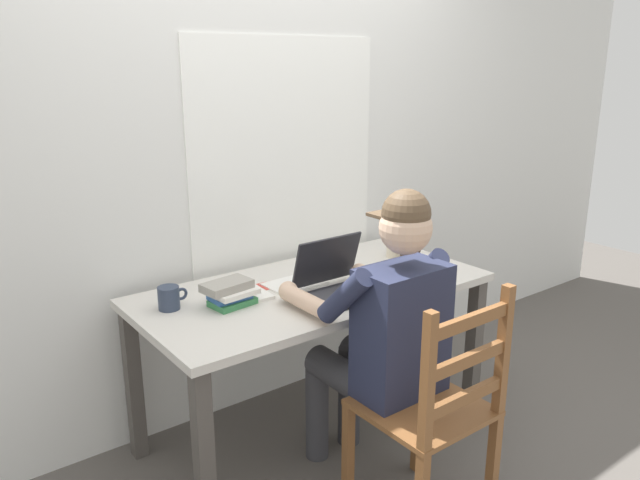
{
  "coord_description": "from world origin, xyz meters",
  "views": [
    {
      "loc": [
        -1.52,
        -2.04,
        1.68
      ],
      "look_at": [
        -0.0,
        -0.05,
        0.95
      ],
      "focal_mm": 34.77,
      "sensor_mm": 36.0,
      "label": 1
    }
  ],
  "objects_px": {
    "desk": "(314,305)",
    "book_stack_main": "(230,293)",
    "laptop": "(339,281)",
    "coffee_mug_dark": "(409,254)",
    "landscape_photo_print": "(270,285)",
    "computer_mouse": "(392,279)",
    "wooden_chair": "(433,412)",
    "coffee_mug_spare": "(169,298)",
    "coffee_mug_white": "(395,247)",
    "seated_person": "(382,328)"
  },
  "relations": [
    {
      "from": "computer_mouse",
      "to": "desk",
      "type": "bearing_deg",
      "value": 148.47
    },
    {
      "from": "wooden_chair",
      "to": "computer_mouse",
      "type": "height_order",
      "value": "wooden_chair"
    },
    {
      "from": "desk",
      "to": "landscape_photo_print",
      "type": "relative_size",
      "value": 11.83
    },
    {
      "from": "coffee_mug_white",
      "to": "coffee_mug_dark",
      "type": "bearing_deg",
      "value": -103.92
    },
    {
      "from": "coffee_mug_dark",
      "to": "book_stack_main",
      "type": "xyz_separation_m",
      "value": [
        -0.95,
        0.06,
        0.0
      ]
    },
    {
      "from": "desk",
      "to": "wooden_chair",
      "type": "bearing_deg",
      "value": -90.74
    },
    {
      "from": "laptop",
      "to": "desk",
      "type": "bearing_deg",
      "value": 105.51
    },
    {
      "from": "wooden_chair",
      "to": "book_stack_main",
      "type": "relative_size",
      "value": 4.31
    },
    {
      "from": "book_stack_main",
      "to": "landscape_photo_print",
      "type": "distance_m",
      "value": 0.27
    },
    {
      "from": "wooden_chair",
      "to": "landscape_photo_print",
      "type": "distance_m",
      "value": 0.9
    },
    {
      "from": "coffee_mug_white",
      "to": "seated_person",
      "type": "bearing_deg",
      "value": -137.41
    },
    {
      "from": "desk",
      "to": "book_stack_main",
      "type": "bearing_deg",
      "value": 176.8
    },
    {
      "from": "wooden_chair",
      "to": "computer_mouse",
      "type": "distance_m",
      "value": 0.69
    },
    {
      "from": "coffee_mug_spare",
      "to": "wooden_chair",
      "type": "bearing_deg",
      "value": -55.12
    },
    {
      "from": "desk",
      "to": "coffee_mug_spare",
      "type": "xyz_separation_m",
      "value": [
        -0.61,
        0.13,
        0.14
      ]
    },
    {
      "from": "seated_person",
      "to": "computer_mouse",
      "type": "xyz_separation_m",
      "value": [
        0.31,
        0.27,
        0.06
      ]
    },
    {
      "from": "book_stack_main",
      "to": "desk",
      "type": "bearing_deg",
      "value": -3.2
    },
    {
      "from": "desk",
      "to": "coffee_mug_dark",
      "type": "height_order",
      "value": "coffee_mug_dark"
    },
    {
      "from": "wooden_chair",
      "to": "coffee_mug_white",
      "type": "relative_size",
      "value": 7.69
    },
    {
      "from": "desk",
      "to": "computer_mouse",
      "type": "relative_size",
      "value": 15.38
    },
    {
      "from": "laptop",
      "to": "coffee_mug_white",
      "type": "distance_m",
      "value": 0.59
    },
    {
      "from": "coffee_mug_white",
      "to": "landscape_photo_print",
      "type": "xyz_separation_m",
      "value": [
        -0.73,
        0.03,
        -0.05
      ]
    },
    {
      "from": "wooden_chair",
      "to": "coffee_mug_dark",
      "type": "height_order",
      "value": "wooden_chair"
    },
    {
      "from": "desk",
      "to": "laptop",
      "type": "relative_size",
      "value": 4.66
    },
    {
      "from": "book_stack_main",
      "to": "landscape_photo_print",
      "type": "relative_size",
      "value": 1.69
    },
    {
      "from": "desk",
      "to": "book_stack_main",
      "type": "xyz_separation_m",
      "value": [
        -0.4,
        0.02,
        0.14
      ]
    },
    {
      "from": "coffee_mug_white",
      "to": "coffee_mug_spare",
      "type": "distance_m",
      "value": 1.19
    },
    {
      "from": "laptop",
      "to": "landscape_photo_print",
      "type": "distance_m",
      "value": 0.32
    },
    {
      "from": "computer_mouse",
      "to": "wooden_chair",
      "type": "bearing_deg",
      "value": -119.23
    },
    {
      "from": "coffee_mug_dark",
      "to": "laptop",
      "type": "bearing_deg",
      "value": -169.25
    },
    {
      "from": "landscape_photo_print",
      "to": "coffee_mug_spare",
      "type": "bearing_deg",
      "value": -179.02
    },
    {
      "from": "landscape_photo_print",
      "to": "desk",
      "type": "bearing_deg",
      "value": -35.56
    },
    {
      "from": "wooden_chair",
      "to": "seated_person",
      "type": "bearing_deg",
      "value": 90.0
    },
    {
      "from": "seated_person",
      "to": "landscape_photo_print",
      "type": "relative_size",
      "value": 9.63
    },
    {
      "from": "laptop",
      "to": "coffee_mug_white",
      "type": "relative_size",
      "value": 2.68
    },
    {
      "from": "coffee_mug_dark",
      "to": "book_stack_main",
      "type": "bearing_deg",
      "value": 176.43
    },
    {
      "from": "computer_mouse",
      "to": "book_stack_main",
      "type": "relative_size",
      "value": 0.45
    },
    {
      "from": "laptop",
      "to": "landscape_photo_print",
      "type": "height_order",
      "value": "laptop"
    },
    {
      "from": "computer_mouse",
      "to": "seated_person",
      "type": "bearing_deg",
      "value": -138.92
    },
    {
      "from": "coffee_mug_spare",
      "to": "book_stack_main",
      "type": "bearing_deg",
      "value": -27.62
    },
    {
      "from": "seated_person",
      "to": "laptop",
      "type": "bearing_deg",
      "value": 81.65
    },
    {
      "from": "desk",
      "to": "coffee_mug_spare",
      "type": "bearing_deg",
      "value": 167.74
    },
    {
      "from": "desk",
      "to": "book_stack_main",
      "type": "distance_m",
      "value": 0.43
    },
    {
      "from": "desk",
      "to": "landscape_photo_print",
      "type": "height_order",
      "value": "landscape_photo_print"
    },
    {
      "from": "seated_person",
      "to": "landscape_photo_print",
      "type": "bearing_deg",
      "value": 103.89
    },
    {
      "from": "laptop",
      "to": "book_stack_main",
      "type": "xyz_separation_m",
      "value": [
        -0.44,
        0.16,
        -0.0
      ]
    },
    {
      "from": "seated_person",
      "to": "wooden_chair",
      "type": "relative_size",
      "value": 1.32
    },
    {
      "from": "coffee_mug_dark",
      "to": "desk",
      "type": "bearing_deg",
      "value": 176.16
    },
    {
      "from": "computer_mouse",
      "to": "coffee_mug_dark",
      "type": "distance_m",
      "value": 0.29
    },
    {
      "from": "computer_mouse",
      "to": "coffee_mug_spare",
      "type": "bearing_deg",
      "value": 160.87
    }
  ]
}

